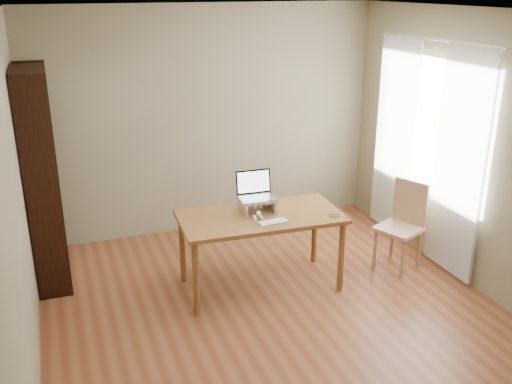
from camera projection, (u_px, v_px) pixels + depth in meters
name	position (u px, v px, depth m)	size (l,w,h in m)	color
room	(287.00, 181.00, 4.58)	(4.04, 4.54, 2.64)	brown
bookshelf	(43.00, 178.00, 5.41)	(0.30, 0.90, 2.10)	black
curtains	(424.00, 149.00, 5.93)	(0.03, 1.90, 2.25)	white
desk	(261.00, 224.00, 5.38)	(1.55, 0.83, 0.75)	brown
laptop_stand	(258.00, 204.00, 5.39)	(0.32, 0.25, 0.13)	silver
laptop	(255.00, 191.00, 5.40)	(0.35, 0.30, 0.24)	silver
keyboard	(273.00, 222.00, 5.16)	(0.28, 0.14, 0.02)	silver
coaster	(334.00, 216.00, 5.32)	(0.11, 0.11, 0.01)	brown
cat	(253.00, 205.00, 5.41)	(0.24, 0.48, 0.15)	#463C37
chair	(405.00, 223.00, 5.83)	(0.54, 0.53, 0.91)	#A77D5B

